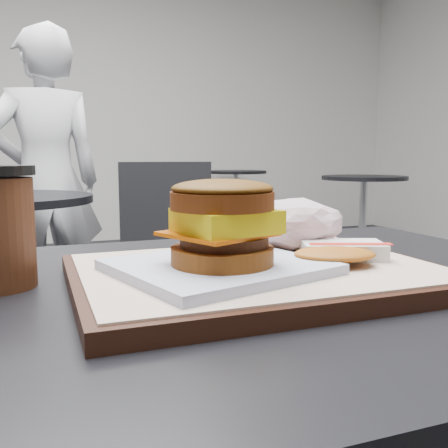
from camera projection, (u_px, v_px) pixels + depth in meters
customer_table at (257, 439)px, 0.57m from camera, size 0.80×0.60×0.77m
serving_tray at (258, 275)px, 0.53m from camera, size 0.38×0.28×0.02m
breakfast_sandwich at (222, 234)px, 0.48m from camera, size 0.23×0.22×0.09m
hash_brown at (339, 252)px, 0.54m from camera, size 0.13×0.12×0.02m
crumpled_wrapper at (290, 223)px, 0.62m from camera, size 0.14×0.11×0.06m
neighbor_table at (4, 246)px, 1.98m from camera, size 0.70×0.70×0.75m
neighbor_chair at (139, 248)px, 2.16m from camera, size 0.62×0.47×0.88m
patron at (46, 181)px, 2.57m from camera, size 0.61×0.44×1.55m
bg_table_near at (363, 200)px, 3.94m from camera, size 0.66×0.66×0.75m
bg_table_far at (236, 188)px, 5.37m from camera, size 0.66×0.66×0.75m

